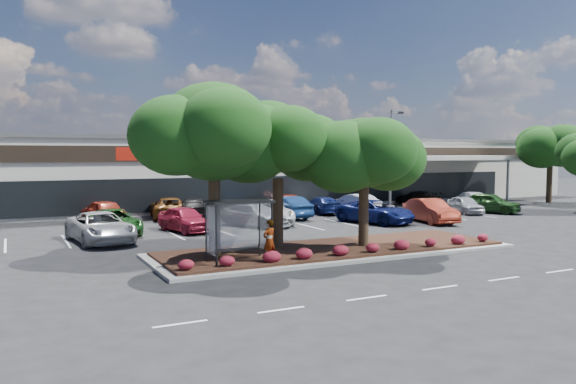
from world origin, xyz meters
name	(u,v)px	position (x,y,z in m)	size (l,w,h in m)	color
ground	(420,263)	(0.00, 0.00, 0.00)	(160.00, 160.00, 0.00)	black
retail_store	(194,170)	(0.06, 33.91, 3.15)	(80.40, 25.20, 6.25)	silver
landscape_island	(334,249)	(-2.00, 4.00, 0.12)	(18.00, 6.00, 0.26)	#979793
lane_markings	(306,233)	(-0.14, 10.42, 0.01)	(33.12, 20.06, 0.01)	silver
shrub_row	(358,248)	(-2.00, 1.90, 0.51)	(17.00, 0.80, 0.50)	maroon
bus_shelter	(238,213)	(-7.50, 2.95, 2.31)	(2.75, 1.55, 2.59)	black
island_tree_west	(214,168)	(-8.00, 4.50, 4.21)	(7.20, 7.20, 7.89)	#183A10
island_tree_mid	(278,172)	(-4.50, 5.20, 3.92)	(6.60, 6.60, 7.32)	#183A10
island_tree_east	(364,180)	(-0.50, 3.70, 3.51)	(5.80, 5.80, 6.50)	#183A10
tree_east_far	(550,164)	(31.00, 18.00, 3.81)	(6.40, 6.40, 7.62)	#183A10
conifer_north_east	(405,155)	(34.00, 44.00, 4.50)	(3.96, 3.96, 9.00)	#183A10
person_waiting	(269,240)	(-6.41, 2.08, 1.15)	(0.65, 0.43, 1.79)	#594C47
light_pole	(392,166)	(12.95, 19.27, 3.73)	(1.41, 0.77, 8.50)	#979793
car_0	(113,222)	(-10.72, 14.98, 0.76)	(2.51, 5.45, 1.51)	#164515
car_1	(100,227)	(-11.82, 12.38, 0.82)	(2.71, 5.89, 1.64)	#B6B6B6
car_2	(185,219)	(-6.54, 14.29, 0.78)	(1.85, 4.60, 1.57)	maroon
car_3	(255,215)	(-1.65, 14.64, 0.75)	(2.10, 5.16, 1.50)	#989CA3
car_4	(268,212)	(-0.26, 15.58, 0.82)	(2.72, 5.89, 1.64)	silver
car_5	(375,212)	(6.49, 12.50, 0.80)	(2.64, 5.73, 1.59)	#0F1854
car_6	(430,211)	(10.11, 11.02, 0.83)	(1.75, 5.02, 1.65)	#9D2D1B
car_7	(465,205)	(16.60, 14.37, 0.69)	(1.64, 4.08, 1.39)	#A5A9B0
car_8	(489,203)	(18.72, 13.85, 0.83)	(1.95, 4.85, 1.65)	#1F491B
car_9	(102,211)	(-10.48, 20.97, 0.82)	(1.94, 4.83, 1.65)	maroon
car_10	(169,208)	(-5.56, 21.79, 0.78)	(2.59, 5.62, 1.56)	#623611
car_11	(194,209)	(-4.24, 19.83, 0.80)	(2.24, 5.51, 1.60)	black
car_12	(286,207)	(2.17, 17.79, 0.83)	(1.75, 5.01, 1.65)	navy
car_13	(288,202)	(4.21, 21.56, 0.81)	(1.92, 4.76, 1.62)	maroon
car_14	(322,205)	(6.23, 19.46, 0.68)	(1.90, 4.68, 1.36)	#101D53
car_15	(354,203)	(8.81, 18.64, 0.78)	(1.65, 4.73, 1.56)	silver
car_16	(417,198)	(17.98, 21.95, 0.67)	(1.87, 4.60, 1.33)	black
car_17	(470,200)	(20.27, 17.57, 0.73)	(2.03, 5.00, 1.45)	silver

